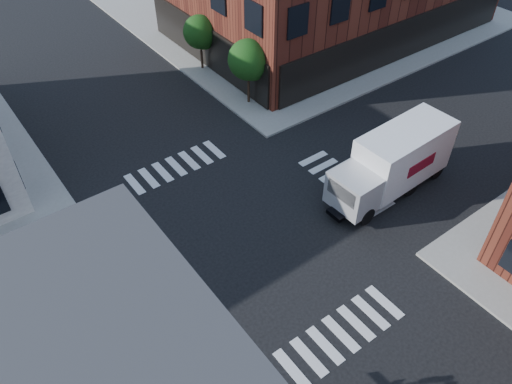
% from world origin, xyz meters
% --- Properties ---
extents(ground, '(120.00, 120.00, 0.00)m').
position_xyz_m(ground, '(0.00, 0.00, 0.00)').
color(ground, black).
rests_on(ground, ground).
extents(sidewalk_ne, '(30.00, 30.00, 0.15)m').
position_xyz_m(sidewalk_ne, '(21.00, 21.00, 0.07)').
color(sidewalk_ne, gray).
rests_on(sidewalk_ne, ground).
extents(tree_near, '(2.69, 2.69, 4.49)m').
position_xyz_m(tree_near, '(7.56, 9.98, 3.16)').
color(tree_near, black).
rests_on(tree_near, ground).
extents(tree_far, '(2.43, 2.43, 4.07)m').
position_xyz_m(tree_far, '(7.56, 15.98, 2.87)').
color(tree_far, black).
rests_on(tree_far, ground).
extents(box_truck, '(8.04, 2.69, 3.60)m').
position_xyz_m(box_truck, '(8.63, -1.78, 1.87)').
color(box_truck, silver).
rests_on(box_truck, ground).
extents(traffic_cone, '(0.39, 0.39, 0.71)m').
position_xyz_m(traffic_cone, '(-5.09, -3.55, 0.34)').
color(traffic_cone, '#FC4B0B').
rests_on(traffic_cone, ground).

